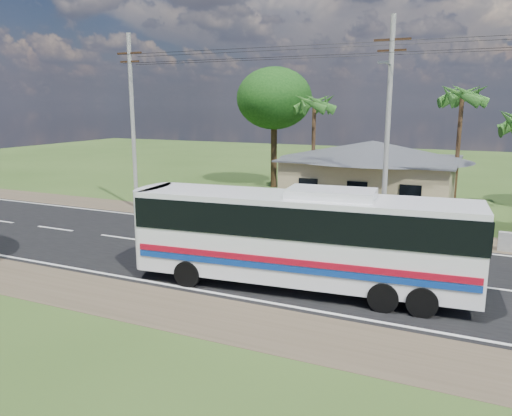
# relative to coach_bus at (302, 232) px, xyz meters

# --- Properties ---
(ground) EXTENTS (120.00, 120.00, 0.00)m
(ground) POSITION_rel_coach_bus_xyz_m (-1.80, 2.93, -2.18)
(ground) COLOR #2E491A
(ground) RESTS_ON ground
(road) EXTENTS (120.00, 16.00, 0.03)m
(road) POSITION_rel_coach_bus_xyz_m (-1.80, 2.93, -2.17)
(road) COLOR black
(road) RESTS_ON ground
(house) EXTENTS (12.40, 10.00, 5.00)m
(house) POSITION_rel_coach_bus_xyz_m (-0.80, 15.92, 0.47)
(house) COLOR tan
(house) RESTS_ON ground
(utility_poles) EXTENTS (32.80, 2.22, 11.00)m
(utility_poles) POSITION_rel_coach_bus_xyz_m (0.87, 9.41, 3.59)
(utility_poles) COLOR #9E9E99
(utility_poles) RESTS_ON ground
(palm_mid) EXTENTS (2.80, 2.80, 8.20)m
(palm_mid) POSITION_rel_coach_bus_xyz_m (4.20, 18.43, 4.98)
(palm_mid) COLOR #47301E
(palm_mid) RESTS_ON ground
(palm_far) EXTENTS (2.80, 2.80, 7.70)m
(palm_far) POSITION_rel_coach_bus_xyz_m (-5.80, 18.93, 4.50)
(palm_far) COLOR #47301E
(palm_far) RESTS_ON ground
(tree_behind_house) EXTENTS (6.00, 6.00, 9.61)m
(tree_behind_house) POSITION_rel_coach_bus_xyz_m (-9.80, 20.93, 4.94)
(tree_behind_house) COLOR #47301E
(tree_behind_house) RESTS_ON ground
(coach_bus) EXTENTS (12.45, 3.77, 3.81)m
(coach_bus) POSITION_rel_coach_bus_xyz_m (0.00, 0.00, 0.00)
(coach_bus) COLOR white
(coach_bus) RESTS_ON ground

